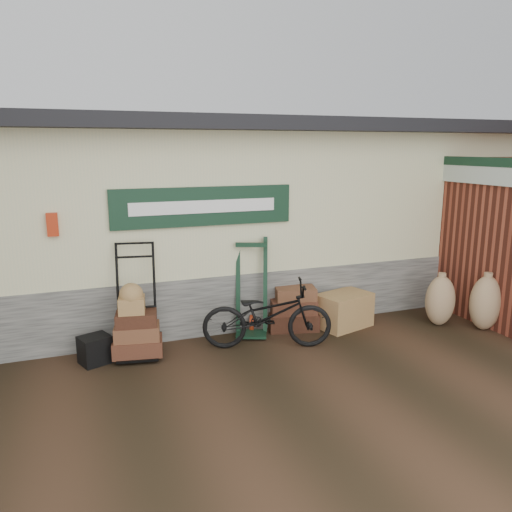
% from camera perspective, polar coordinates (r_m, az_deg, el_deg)
% --- Properties ---
extents(ground, '(80.00, 80.00, 0.00)m').
position_cam_1_polar(ground, '(6.80, -0.99, -11.68)').
color(ground, black).
rests_on(ground, ground).
extents(station_building, '(14.40, 4.10, 3.20)m').
position_cam_1_polar(station_building, '(8.91, -6.95, 4.82)').
color(station_building, '#4C4C47').
rests_on(station_building, ground).
extents(brick_outbuilding, '(1.71, 4.51, 2.62)m').
position_cam_1_polar(brick_outbuilding, '(9.88, 23.10, 2.82)').
color(brick_outbuilding, maroon).
rests_on(brick_outbuilding, ground).
extents(porter_trolley, '(0.87, 0.71, 1.55)m').
position_cam_1_polar(porter_trolley, '(6.88, -13.53, -4.83)').
color(porter_trolley, black).
rests_on(porter_trolley, ground).
extents(green_barrow, '(0.66, 0.61, 1.47)m').
position_cam_1_polar(green_barrow, '(7.42, -0.51, -3.58)').
color(green_barrow, black).
rests_on(green_barrow, ground).
extents(suitcase_stack, '(0.85, 0.65, 0.67)m').
position_cam_1_polar(suitcase_stack, '(7.77, 4.25, -5.92)').
color(suitcase_stack, '#351B11').
rests_on(suitcase_stack, ground).
extents(wicker_hamper, '(0.94, 0.74, 0.53)m').
position_cam_1_polar(wicker_hamper, '(7.98, 10.02, -6.11)').
color(wicker_hamper, olive).
rests_on(wicker_hamper, ground).
extents(black_trunk, '(0.46, 0.43, 0.37)m').
position_cam_1_polar(black_trunk, '(6.94, -17.92, -10.15)').
color(black_trunk, black).
rests_on(black_trunk, ground).
extents(bicycle, '(1.15, 1.92, 1.06)m').
position_cam_1_polar(bicycle, '(6.99, 1.28, -6.35)').
color(bicycle, black).
rests_on(bicycle, ground).
extents(burlap_sack_left, '(0.57, 0.50, 0.80)m').
position_cam_1_polar(burlap_sack_left, '(8.41, 20.30, -4.81)').
color(burlap_sack_left, '#896A4A').
rests_on(burlap_sack_left, ground).
extents(burlap_sack_right, '(0.63, 0.57, 0.85)m').
position_cam_1_polar(burlap_sack_right, '(8.47, 24.76, -4.89)').
color(burlap_sack_right, '#896A4A').
rests_on(burlap_sack_right, ground).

